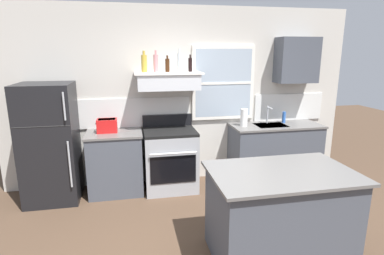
{
  "coord_description": "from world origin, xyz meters",
  "views": [
    {
      "loc": [
        -0.8,
        -2.54,
        2.03
      ],
      "look_at": [
        -0.05,
        1.2,
        1.1
      ],
      "focal_mm": 29.13,
      "sensor_mm": 36.0,
      "label": 1
    }
  ],
  "objects_px": {
    "bottle_brown_stout": "(167,65)",
    "bottle_rose_pink": "(156,63)",
    "bottle_balsamic_dark": "(190,65)",
    "bottle_champagne_gold_foil": "(144,63)",
    "paper_towel_roll": "(244,117)",
    "refrigerator": "(50,143)",
    "toaster": "(107,125)",
    "kitchen_island": "(279,214)",
    "stove_range": "(170,159)",
    "dish_soap_bottle": "(284,117)",
    "bottle_clear_tall": "(180,62)"
  },
  "relations": [
    {
      "from": "refrigerator",
      "to": "bottle_rose_pink",
      "type": "bearing_deg",
      "value": 6.55
    },
    {
      "from": "paper_towel_roll",
      "to": "bottle_champagne_gold_foil",
      "type": "bearing_deg",
      "value": 176.35
    },
    {
      "from": "dish_soap_bottle",
      "to": "bottle_balsamic_dark",
      "type": "bearing_deg",
      "value": 179.83
    },
    {
      "from": "refrigerator",
      "to": "bottle_clear_tall",
      "type": "xyz_separation_m",
      "value": [
        1.81,
        0.07,
        1.07
      ]
    },
    {
      "from": "refrigerator",
      "to": "stove_range",
      "type": "xyz_separation_m",
      "value": [
        1.65,
        0.02,
        -0.35
      ]
    },
    {
      "from": "bottle_balsamic_dark",
      "to": "stove_range",
      "type": "bearing_deg",
      "value": -157.09
    },
    {
      "from": "toaster",
      "to": "bottle_brown_stout",
      "type": "bearing_deg",
      "value": 2.87
    },
    {
      "from": "bottle_rose_pink",
      "to": "bottle_clear_tall",
      "type": "bearing_deg",
      "value": -16.43
    },
    {
      "from": "bottle_champagne_gold_foil",
      "to": "bottle_rose_pink",
      "type": "distance_m",
      "value": 0.17
    },
    {
      "from": "bottle_brown_stout",
      "to": "paper_towel_roll",
      "type": "bearing_deg",
      "value": -3.85
    },
    {
      "from": "toaster",
      "to": "bottle_champagne_gold_foil",
      "type": "relative_size",
      "value": 0.99
    },
    {
      "from": "toaster",
      "to": "bottle_clear_tall",
      "type": "xyz_separation_m",
      "value": [
        1.05,
        -0.02,
        0.87
      ]
    },
    {
      "from": "bottle_champagne_gold_foil",
      "to": "paper_towel_roll",
      "type": "bearing_deg",
      "value": -3.65
    },
    {
      "from": "toaster",
      "to": "bottle_rose_pink",
      "type": "distance_m",
      "value": 1.13
    },
    {
      "from": "toaster",
      "to": "bottle_brown_stout",
      "type": "distance_m",
      "value": 1.22
    },
    {
      "from": "kitchen_island",
      "to": "stove_range",
      "type": "bearing_deg",
      "value": 115.21
    },
    {
      "from": "toaster",
      "to": "paper_towel_roll",
      "type": "height_order",
      "value": "paper_towel_roll"
    },
    {
      "from": "refrigerator",
      "to": "bottle_clear_tall",
      "type": "distance_m",
      "value": 2.11
    },
    {
      "from": "bottle_champagne_gold_foil",
      "to": "dish_soap_bottle",
      "type": "distance_m",
      "value": 2.38
    },
    {
      "from": "bottle_brown_stout",
      "to": "bottle_rose_pink",
      "type": "bearing_deg",
      "value": 168.67
    },
    {
      "from": "bottle_rose_pink",
      "to": "kitchen_island",
      "type": "relative_size",
      "value": 0.22
    },
    {
      "from": "bottle_champagne_gold_foil",
      "to": "bottle_clear_tall",
      "type": "relative_size",
      "value": 0.92
    },
    {
      "from": "kitchen_island",
      "to": "toaster",
      "type": "bearing_deg",
      "value": 132.71
    },
    {
      "from": "bottle_balsamic_dark",
      "to": "dish_soap_bottle",
      "type": "distance_m",
      "value": 1.76
    },
    {
      "from": "stove_range",
      "to": "bottle_balsamic_dark",
      "type": "relative_size",
      "value": 4.45
    },
    {
      "from": "bottle_rose_pink",
      "to": "bottle_balsamic_dark",
      "type": "distance_m",
      "value": 0.5
    },
    {
      "from": "bottle_clear_tall",
      "to": "bottle_brown_stout",
      "type": "bearing_deg",
      "value": 158.87
    },
    {
      "from": "stove_range",
      "to": "bottle_champagne_gold_foil",
      "type": "bearing_deg",
      "value": 158.17
    },
    {
      "from": "bottle_brown_stout",
      "to": "bottle_balsamic_dark",
      "type": "bearing_deg",
      "value": 4.44
    },
    {
      "from": "toaster",
      "to": "bottle_balsamic_dark",
      "type": "height_order",
      "value": "bottle_balsamic_dark"
    },
    {
      "from": "stove_range",
      "to": "bottle_brown_stout",
      "type": "height_order",
      "value": "bottle_brown_stout"
    },
    {
      "from": "paper_towel_roll",
      "to": "bottle_clear_tall",
      "type": "bearing_deg",
      "value": 179.19
    },
    {
      "from": "bottle_brown_stout",
      "to": "bottle_clear_tall",
      "type": "bearing_deg",
      "value": -21.13
    },
    {
      "from": "bottle_champagne_gold_foil",
      "to": "dish_soap_bottle",
      "type": "relative_size",
      "value": 1.67
    },
    {
      "from": "refrigerator",
      "to": "dish_soap_bottle",
      "type": "height_order",
      "value": "refrigerator"
    },
    {
      "from": "toaster",
      "to": "dish_soap_bottle",
      "type": "distance_m",
      "value": 2.77
    },
    {
      "from": "bottle_balsamic_dark",
      "to": "bottle_champagne_gold_foil",
      "type": "bearing_deg",
      "value": -179.2
    },
    {
      "from": "refrigerator",
      "to": "bottle_champagne_gold_foil",
      "type": "xyz_separation_m",
      "value": [
        1.32,
        0.16,
        1.06
      ]
    },
    {
      "from": "refrigerator",
      "to": "paper_towel_roll",
      "type": "xyz_separation_m",
      "value": [
        2.81,
        0.06,
        0.23
      ]
    },
    {
      "from": "kitchen_island",
      "to": "paper_towel_roll",
      "type": "bearing_deg",
      "value": 80.7
    },
    {
      "from": "bottle_rose_pink",
      "to": "stove_range",
      "type": "bearing_deg",
      "value": -42.15
    },
    {
      "from": "bottle_rose_pink",
      "to": "paper_towel_roll",
      "type": "xyz_separation_m",
      "value": [
        1.32,
        -0.11,
        -0.83
      ]
    },
    {
      "from": "bottle_champagne_gold_foil",
      "to": "refrigerator",
      "type": "bearing_deg",
      "value": -173.28
    },
    {
      "from": "paper_towel_roll",
      "to": "toaster",
      "type": "bearing_deg",
      "value": 179.06
    },
    {
      "from": "dish_soap_bottle",
      "to": "paper_towel_roll",
      "type": "bearing_deg",
      "value": -172.1
    },
    {
      "from": "bottle_champagne_gold_foil",
      "to": "dish_soap_bottle",
      "type": "bearing_deg",
      "value": 0.13
    },
    {
      "from": "kitchen_island",
      "to": "bottle_brown_stout",
      "type": "bearing_deg",
      "value": 113.94
    },
    {
      "from": "refrigerator",
      "to": "paper_towel_roll",
      "type": "distance_m",
      "value": 2.82
    },
    {
      "from": "toaster",
      "to": "paper_towel_roll",
      "type": "xyz_separation_m",
      "value": [
        2.05,
        -0.03,
        0.04
      ]
    },
    {
      "from": "stove_range",
      "to": "paper_towel_roll",
      "type": "height_order",
      "value": "paper_towel_roll"
    }
  ]
}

